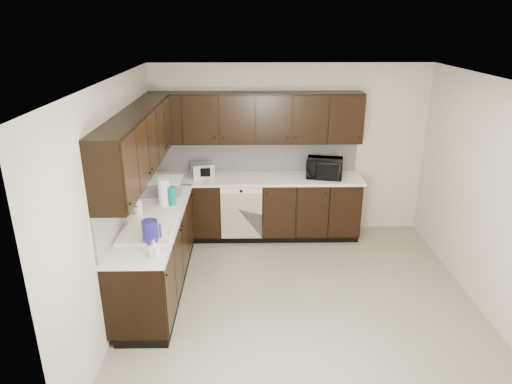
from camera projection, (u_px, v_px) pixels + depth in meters
floor at (301, 300)px, 5.29m from camera, size 4.00×4.00×0.00m
ceiling at (309, 81)px, 4.41m from camera, size 4.00×4.00×0.00m
wall_back at (289, 150)px, 6.72m from camera, size 4.00×0.02×2.50m
wall_left at (116, 202)px, 4.82m from camera, size 0.02×4.00×2.50m
wall_right at (491, 200)px, 4.88m from camera, size 0.02×4.00×2.50m
wall_front at (340, 315)px, 2.98m from camera, size 4.00×0.02×2.50m
lower_cabinets at (219, 228)px, 6.17m from camera, size 3.00×2.80×0.90m
countertop at (217, 193)px, 5.99m from camera, size 3.03×2.83×0.04m
backsplash at (202, 169)px, 6.09m from camera, size 3.00×2.80×0.48m
upper_cabinets at (208, 128)px, 5.77m from camera, size 3.00×2.80×0.70m
dishwasher at (241, 210)px, 6.41m from camera, size 0.58×0.04×0.78m
sink at (149, 234)px, 4.94m from camera, size 0.54×0.82×0.42m
microwave at (324, 168)px, 6.47m from camera, size 0.56×0.43×0.28m
soap_bottle_a at (154, 248)px, 4.32m from camera, size 0.10×0.10×0.17m
soap_bottle_b at (138, 205)px, 5.21m from camera, size 0.13×0.13×0.26m
toaster_oven at (203, 170)px, 6.54m from camera, size 0.36×0.31×0.19m
storage_bin at (162, 186)px, 5.89m from camera, size 0.51×0.39×0.19m
blue_pitcher at (150, 232)px, 4.58m from camera, size 0.21×0.21×0.24m
teal_tumbler at (172, 196)px, 5.53m from camera, size 0.10×0.10×0.22m
paper_towel_roll at (164, 192)px, 5.53m from camera, size 0.17×0.17×0.31m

